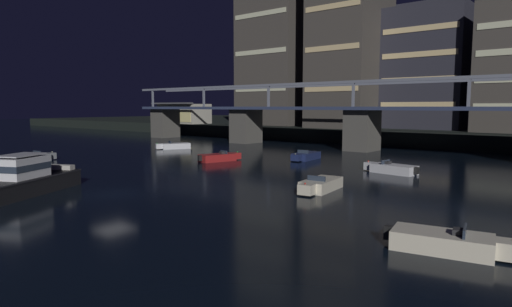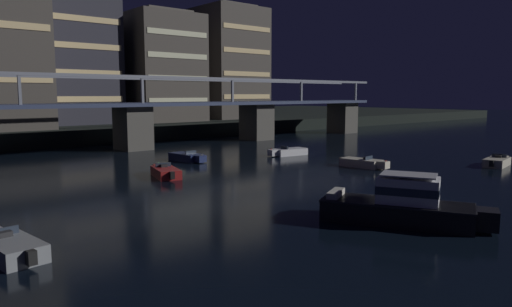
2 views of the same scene
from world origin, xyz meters
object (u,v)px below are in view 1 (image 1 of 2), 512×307
Objects in this scene: river_bridge at (362,121)px; speedboat_near_right at (392,169)px; speedboat_mid_center at (32,158)px; tower_central at (427,68)px; tower_west_tall at (350,32)px; waterfront_pavilion at (184,114)px; speedboat_mid_right at (306,156)px; speedboat_far_left at (320,185)px; tower_west_low at (278,36)px; cabin_cruiser_near_left at (25,179)px; speedboat_near_center at (447,242)px; speedboat_far_center at (219,157)px; speedboat_mid_left at (174,146)px.

speedboat_near_right is (11.14, -17.16, -3.65)m from river_bridge.
speedboat_near_right and speedboat_mid_center have the same top height.
tower_west_tall is at bearing -157.21° from tower_central.
speedboat_mid_right is (49.41, -25.42, -4.02)m from waterfront_pavilion.
speedboat_near_right and speedboat_far_left have the same top height.
tower_west_low is 7.11× the size of speedboat_far_left.
cabin_cruiser_near_left is at bearing -94.87° from tower_central.
river_bridge is at bearing 88.30° from speedboat_mid_right.
tower_central is 64.09m from speedboat_near_center.
waterfront_pavilion is at bearing 146.22° from speedboat_far_left.
river_bridge is 17.08× the size of speedboat_mid_center.
tower_west_low is 57.96m from speedboat_mid_center.
waterfront_pavilion is at bearing -171.19° from tower_west_tall.
river_bridge is 42.62m from cabin_cruiser_near_left.
speedboat_near_right is 1.00× the size of speedboat_far_left.
speedboat_far_center is (-7.12, -20.66, -3.65)m from river_bridge.
waterfront_pavilion is 72.50m from speedboat_far_left.
cabin_cruiser_near_left is at bearing -83.39° from speedboat_far_center.
speedboat_mid_right is at bearing -27.23° from waterfront_pavilion.
tower_west_low is at bearing 101.39° from speedboat_mid_left.
tower_west_tall is 43.19m from speedboat_far_center.
tower_central reaches higher than speedboat_far_center.
river_bridge is 17.08× the size of speedboat_far_left.
tower_central is (12.26, 5.15, -6.81)m from tower_west_tall.
speedboat_near_center is 1.00× the size of speedboat_near_right.
speedboat_mid_left is at bearing -121.32° from tower_central.
tower_west_tall is 1.64× the size of tower_central.
river_bridge reaches higher than speedboat_far_left.
tower_central is 4.05× the size of speedboat_mid_center.
speedboat_mid_right is at bearing -92.11° from tower_central.
speedboat_mid_left is at bearing 88.29° from speedboat_mid_center.
tower_central reaches higher than speedboat_near_right.
waterfront_pavilion is at bearing 142.66° from speedboat_far_center.
waterfront_pavilion reaches higher than speedboat_far_left.
speedboat_near_right is at bearing -25.50° from waterfront_pavilion.
cabin_cruiser_near_left reaches higher than speedboat_mid_center.
waterfront_pavilion is 2.37× the size of speedboat_near_right.
tower_west_tall reaches higher than waterfront_pavilion.
speedboat_near_center is at bearing -34.25° from waterfront_pavilion.
speedboat_far_center is (-18.25, -3.50, 0.00)m from speedboat_near_right.
speedboat_far_left and speedboat_far_center have the same top height.
cabin_cruiser_near_left is (6.70, -60.14, -18.42)m from tower_west_tall.
speedboat_near_right is at bearing -17.55° from speedboat_mid_right.
cabin_cruiser_near_left is 1.74× the size of speedboat_near_right.
speedboat_near_right and speedboat_mid_right have the same top height.
cabin_cruiser_near_left is at bearing -58.05° from speedboat_mid_left.
tower_west_tall is 7.08× the size of speedboat_mid_left.
tower_west_low reaches higher than speedboat_far_left.
speedboat_mid_left is at bearing -43.46° from waterfront_pavilion.
speedboat_far_left is (-10.93, 8.16, 0.00)m from speedboat_near_center.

